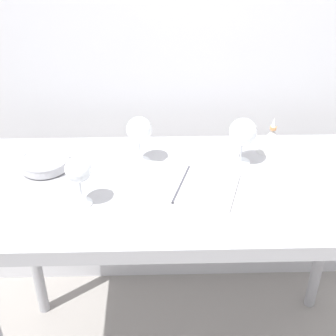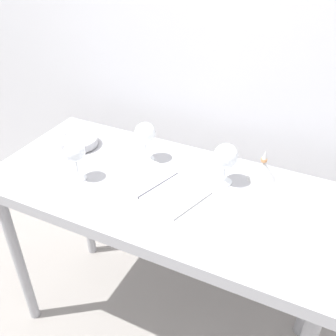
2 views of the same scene
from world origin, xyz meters
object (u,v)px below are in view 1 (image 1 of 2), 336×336
wine_glass_near_left (78,171)px  tasting_bowl (45,162)px  open_notebook (181,184)px  tasting_sheet_upper (311,176)px  wine_glass_far_right (243,133)px  decanter_funnel (272,139)px  wine_glass_far_left (139,131)px

wine_glass_near_left → tasting_bowl: wine_glass_near_left is taller
open_notebook → tasting_sheet_upper: (0.45, 0.04, -0.00)m
open_notebook → tasting_bowl: size_ratio=2.35×
wine_glass_far_right → tasting_sheet_upper: bearing=-22.8°
wine_glass_near_left → decanter_funnel: 0.74m
tasting_sheet_upper → decanter_funnel: size_ratio=2.04×
wine_glass_near_left → decanter_funnel: bearing=26.0°
tasting_bowl → wine_glass_far_right: bearing=1.5°
tasting_sheet_upper → decanter_funnel: decanter_funnel is taller
wine_glass_far_left → tasting_bowl: wine_glass_far_left is taller
wine_glass_far_right → tasting_sheet_upper: size_ratio=0.64×
wine_glass_far_right → decanter_funnel: 0.18m
wine_glass_near_left → tasting_sheet_upper: bearing=10.0°
wine_glass_far_left → decanter_funnel: wine_glass_far_left is taller
wine_glass_far_right → open_notebook: 0.28m
wine_glass_far_left → decanter_funnel: (0.49, 0.08, -0.08)m
wine_glass_far_left → open_notebook: wine_glass_far_left is taller
tasting_sheet_upper → decanter_funnel: bearing=92.7°
wine_glass_far_left → tasting_sheet_upper: bearing=-10.6°
wine_glass_far_right → wine_glass_far_left: wine_glass_far_left is taller
wine_glass_far_left → tasting_sheet_upper: wine_glass_far_left is taller
wine_glass_far_left → open_notebook: size_ratio=0.43×
open_notebook → tasting_bowl: tasting_bowl is taller
wine_glass_near_left → open_notebook: size_ratio=0.41×
open_notebook → tasting_sheet_upper: bearing=22.8°
wine_glass_far_right → tasting_sheet_upper: 0.27m
tasting_sheet_upper → tasting_bowl: (-0.92, 0.08, 0.02)m
wine_glass_far_right → open_notebook: bearing=-147.7°
wine_glass_near_left → tasting_bowl: (-0.16, 0.21, -0.10)m
wine_glass_near_left → open_notebook: bearing=16.4°
open_notebook → tasting_sheet_upper: 0.45m
wine_glass_near_left → tasting_sheet_upper: size_ratio=0.62×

